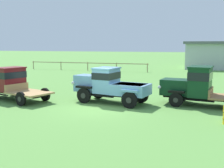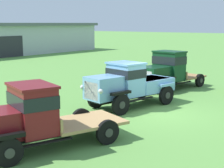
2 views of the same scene
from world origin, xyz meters
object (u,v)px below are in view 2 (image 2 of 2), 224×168
vintage_truck_second_in_line (129,84)px  vintage_truck_midrow_center (166,70)px  vintage_truck_foreground_near (29,117)px  farm_shed (10,38)px

vintage_truck_second_in_line → vintage_truck_midrow_center: vintage_truck_midrow_center is taller
vintage_truck_foreground_near → vintage_truck_second_in_line: size_ratio=1.09×
vintage_truck_foreground_near → vintage_truck_midrow_center: bearing=7.5°
vintage_truck_second_in_line → vintage_truck_midrow_center: (4.94, 0.73, 0.04)m
vintage_truck_foreground_near → vintage_truck_midrow_center: 11.38m
vintage_truck_second_in_line → vintage_truck_midrow_center: size_ratio=0.96×
farm_shed → vintage_truck_midrow_center: size_ratio=4.59×
farm_shed → vintage_truck_midrow_center: bearing=-109.2°
farm_shed → vintage_truck_second_in_line: (-14.75, -28.94, -0.86)m
vintage_truck_second_in_line → vintage_truck_midrow_center: bearing=8.4°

